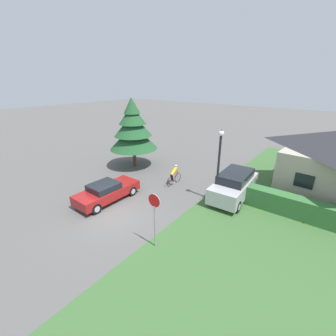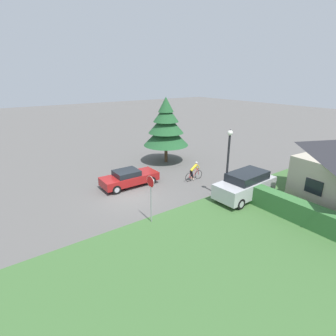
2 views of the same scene
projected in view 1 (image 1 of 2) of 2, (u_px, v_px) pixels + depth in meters
ground_plane at (114, 215)px, 13.88m from camera, size 140.00×140.00×0.00m
hedge_row at (330, 217)px, 12.58m from camera, size 11.45×0.90×1.30m
sedan_left_lane at (107, 192)px, 15.41m from camera, size 1.90×4.52×1.34m
cyclist at (174, 175)px, 17.87m from camera, size 0.44×1.81×1.60m
parked_suv_right at (234, 185)px, 15.69m from camera, size 2.20×4.89×1.91m
stop_sign at (154, 210)px, 10.58m from camera, size 0.70×0.07×2.95m
street_lamp at (219, 158)px, 14.50m from camera, size 0.36×0.36×4.99m
conifer_tall_near at (133, 129)px, 20.73m from camera, size 4.44×4.44×6.46m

